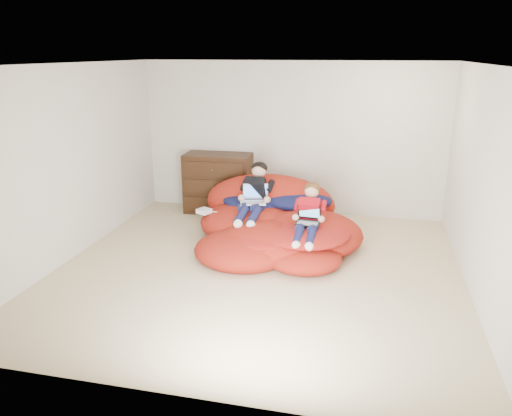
{
  "coord_description": "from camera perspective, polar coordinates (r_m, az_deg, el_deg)",
  "views": [
    {
      "loc": [
        1.27,
        -5.63,
        2.64
      ],
      "look_at": [
        -0.1,
        0.36,
        0.7
      ],
      "focal_mm": 35.0,
      "sensor_mm": 36.0,
      "label": 1
    }
  ],
  "objects": [
    {
      "name": "power_adapter",
      "position": [
        7.28,
        -5.95,
        -0.35
      ],
      "size": [
        0.23,
        0.23,
        0.06
      ],
      "primitive_type": "cube",
      "rotation": [
        0.0,
        0.0,
        -0.41
      ],
      "color": "silver",
      "rests_on": "beanbag_pile"
    },
    {
      "name": "older_boy",
      "position": [
        7.19,
        -0.11,
        1.79
      ],
      "size": [
        0.38,
        1.1,
        0.73
      ],
      "color": "black",
      "rests_on": "beanbag_pile"
    },
    {
      "name": "laptop_black",
      "position": [
        6.55,
        6.0,
        -1.17
      ],
      "size": [
        0.32,
        0.33,
        0.21
      ],
      "color": "black",
      "rests_on": "younger_boy"
    },
    {
      "name": "dresser",
      "position": [
        8.49,
        -4.32,
        2.86
      ],
      "size": [
        1.13,
        0.64,
        1.0
      ],
      "color": "black",
      "rests_on": "ground"
    },
    {
      "name": "cream_pillow",
      "position": [
        7.83,
        0.0,
        2.56
      ],
      "size": [
        0.44,
        0.28,
        0.28
      ],
      "primitive_type": "ellipsoid",
      "color": "white",
      "rests_on": "beanbag_pile"
    },
    {
      "name": "laptop_white",
      "position": [
        7.15,
        -0.22,
        1.21
      ],
      "size": [
        0.41,
        0.42,
        0.26
      ],
      "color": "silver",
      "rests_on": "older_boy"
    },
    {
      "name": "younger_boy",
      "position": [
        6.58,
        6.08,
        -0.56
      ],
      "size": [
        0.3,
        0.98,
        0.65
      ],
      "color": "#AD0F19",
      "rests_on": "beanbag_pile"
    },
    {
      "name": "room_shell",
      "position": [
        6.26,
        0.2,
        -5.23
      ],
      "size": [
        5.1,
        5.1,
        2.77
      ],
      "color": "#C6B58D",
      "rests_on": "ground"
    },
    {
      "name": "beanbag_pile",
      "position": [
        7.11,
        2.17,
        -2.02
      ],
      "size": [
        2.46,
        2.39,
        0.93
      ],
      "color": "#AC2013",
      "rests_on": "ground"
    }
  ]
}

